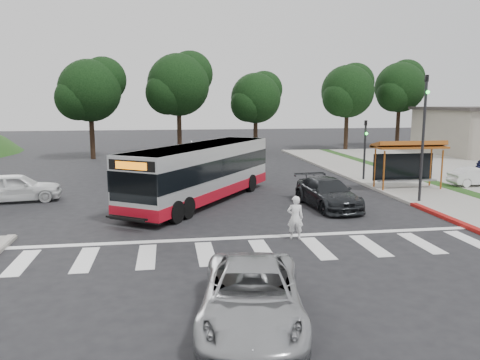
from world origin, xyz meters
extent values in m
plane|color=black|center=(0.00, 0.00, 0.00)|extent=(140.00, 140.00, 0.00)
cube|color=gray|center=(11.00, 8.00, 0.06)|extent=(4.00, 40.00, 0.12)
cube|color=#9E9991|center=(9.00, 8.00, 0.07)|extent=(0.30, 40.00, 0.15)
cube|color=maroon|center=(9.00, -2.00, 0.08)|extent=(0.32, 6.00, 0.15)
cube|color=silver|center=(0.00, -5.00, 0.01)|extent=(18.00, 2.60, 0.01)
cylinder|color=#9A4E19|center=(9.00, 4.40, 1.27)|extent=(0.10, 0.10, 2.30)
cylinder|color=#9A4E19|center=(12.60, 4.40, 1.27)|extent=(0.10, 0.10, 2.30)
cylinder|color=#9A4E19|center=(9.00, 5.60, 1.27)|extent=(0.10, 0.10, 2.30)
cylinder|color=#9A4E19|center=(12.60, 5.60, 1.27)|extent=(0.10, 0.10, 2.30)
cube|color=#9A4E19|center=(10.80, 5.00, 2.57)|extent=(4.20, 1.60, 0.12)
cube|color=#9A4E19|center=(10.80, 5.05, 2.72)|extent=(4.20, 1.32, 0.51)
cube|color=black|center=(10.80, 5.60, 1.32)|extent=(3.80, 0.06, 1.60)
cube|color=gray|center=(10.80, 5.00, 0.57)|extent=(3.60, 0.40, 0.08)
cylinder|color=black|center=(9.60, 1.50, 3.25)|extent=(0.14, 0.14, 6.50)
imported|color=black|center=(9.60, 1.50, 6.00)|extent=(0.16, 0.20, 1.00)
sphere|color=#19E533|center=(9.60, 1.32, 5.65)|extent=(0.18, 0.18, 0.18)
cylinder|color=black|center=(9.60, 8.50, 2.00)|extent=(0.14, 0.14, 4.00)
imported|color=black|center=(9.60, 8.50, 3.50)|extent=(0.16, 0.20, 1.00)
sphere|color=#19E533|center=(9.60, 8.32, 3.15)|extent=(0.18, 0.18, 0.18)
cylinder|color=black|center=(16.00, 28.00, 2.30)|extent=(0.44, 0.44, 4.40)
sphere|color=black|center=(16.00, 28.00, 6.30)|extent=(5.60, 5.60, 5.60)
sphere|color=black|center=(17.12, 28.84, 7.30)|extent=(4.20, 4.20, 4.20)
sphere|color=black|center=(15.02, 27.30, 5.60)|extent=(3.92, 3.92, 3.92)
cylinder|color=black|center=(23.00, 30.00, 2.42)|extent=(0.44, 0.44, 4.84)
sphere|color=black|center=(23.00, 30.00, 6.82)|extent=(5.60, 5.60, 5.60)
sphere|color=black|center=(24.12, 30.84, 7.92)|extent=(4.20, 4.20, 4.20)
sphere|color=black|center=(22.02, 29.30, 6.05)|extent=(3.92, 3.92, 3.92)
cylinder|color=black|center=(-2.00, 26.00, 2.42)|extent=(0.44, 0.44, 4.84)
sphere|color=black|center=(-2.00, 26.00, 6.82)|extent=(6.00, 6.00, 6.00)
sphere|color=black|center=(-0.80, 26.90, 7.92)|extent=(4.50, 4.50, 4.50)
sphere|color=black|center=(-3.05, 25.25, 6.05)|extent=(4.20, 4.20, 4.20)
cylinder|color=black|center=(6.00, 28.00, 1.98)|extent=(0.44, 0.44, 3.96)
sphere|color=black|center=(6.00, 28.00, 5.58)|extent=(5.20, 5.20, 5.20)
sphere|color=black|center=(7.04, 28.78, 6.48)|extent=(3.90, 3.90, 3.90)
sphere|color=black|center=(5.09, 27.35, 4.95)|extent=(3.64, 3.64, 3.64)
cylinder|color=black|center=(-10.00, 24.00, 2.20)|extent=(0.44, 0.44, 4.40)
sphere|color=black|center=(-10.00, 24.00, 6.20)|extent=(5.60, 5.60, 5.60)
sphere|color=black|center=(-8.88, 24.84, 7.20)|extent=(4.20, 4.20, 4.20)
sphere|color=black|center=(-10.98, 23.30, 5.50)|extent=(3.92, 3.92, 3.92)
imported|color=white|center=(1.51, -3.77, 0.84)|extent=(0.67, 0.49, 1.68)
imported|color=black|center=(4.57, 1.29, 0.72)|extent=(2.45, 5.14, 1.44)
imported|color=#A5A7AA|center=(-1.36, -10.34, 0.71)|extent=(3.19, 5.41, 1.41)
imported|color=silver|center=(-11.08, 5.11, 0.76)|extent=(4.67, 2.48, 1.51)
imported|color=silver|center=(15.50, 5.23, 0.66)|extent=(3.39, 1.21, 1.11)
camera|label=1|loc=(-3.22, -20.46, 5.15)|focal=35.00mm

